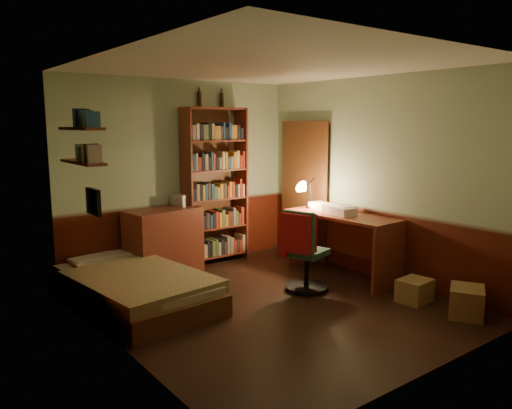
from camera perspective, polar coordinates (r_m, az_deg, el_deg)
floor at (r=5.71m, az=1.54°, el=-11.38°), size 3.50×4.00×0.02m
ceiling at (r=5.38m, az=1.67°, el=15.72°), size 3.50×4.00×0.02m
wall_back at (r=7.07m, az=-8.64°, el=3.43°), size 3.50×0.02×2.60m
wall_left at (r=4.52m, az=-16.11°, el=-0.06°), size 0.02×4.00×2.60m
wall_right at (r=6.63m, az=13.59°, el=2.90°), size 0.02×4.00×2.60m
wall_front at (r=4.04m, az=19.68°, el=-1.31°), size 3.50×0.02×2.60m
doorway at (r=7.52m, az=5.65°, el=1.54°), size 0.06×0.90×2.00m
door_trim at (r=7.50m, az=5.46°, el=1.52°), size 0.02×0.98×2.08m
bed at (r=5.83m, az=-13.87°, el=-7.89°), size 1.27×2.18×0.62m
dresser at (r=6.81m, az=-10.49°, el=-4.18°), size 1.06×0.65×0.88m
mini_stereo at (r=6.99m, az=-8.29°, el=0.57°), size 0.35×0.31×0.16m
bookshelf at (r=7.18m, az=-4.72°, el=2.10°), size 0.97×0.35×2.23m
bottle_left at (r=7.14m, az=-6.48°, el=11.84°), size 0.07×0.07×0.21m
bottle_right at (r=7.34m, az=-3.95°, el=11.79°), size 0.07×0.07×0.21m
desk at (r=6.71m, az=9.86°, el=-4.57°), size 0.72×1.58×0.83m
paper_stack at (r=6.62m, az=10.26°, el=-0.60°), size 0.29×0.33×0.11m
desk_lamp at (r=6.99m, az=6.25°, el=1.67°), size 0.16×0.16×0.51m
office_chair at (r=6.05m, az=5.81°, el=-5.51°), size 0.56×0.53×0.93m
red_jacket at (r=5.74m, az=6.99°, el=0.69°), size 0.28×0.42×0.45m
wall_shelf_lower at (r=5.56m, az=-19.19°, el=4.58°), size 0.20×0.90×0.03m
wall_shelf_upper at (r=5.54m, az=-19.38°, el=8.19°), size 0.20×0.90×0.03m
framed_picture at (r=5.10m, az=-18.10°, el=0.30°), size 0.04×0.32×0.26m
cardboard_box_a at (r=5.76m, az=22.93°, el=-10.20°), size 0.53×0.50×0.31m
cardboard_box_b at (r=6.02m, az=17.68°, el=-9.35°), size 0.39×0.33×0.26m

